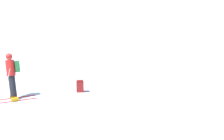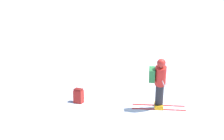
% 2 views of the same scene
% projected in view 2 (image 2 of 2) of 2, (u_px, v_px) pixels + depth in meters
% --- Properties ---
extents(ground_plane, '(300.00, 300.00, 0.00)m').
position_uv_depth(ground_plane, '(163.00, 104.00, 10.43)').
color(ground_plane, white).
extents(skier, '(1.52, 1.73, 1.80)m').
position_uv_depth(skier, '(159.00, 81.00, 9.59)').
color(skier, red).
rests_on(skier, ground).
extents(spare_backpack, '(0.27, 0.33, 0.50)m').
position_uv_depth(spare_backpack, '(79.00, 96.00, 10.50)').
color(spare_backpack, '#AD231E').
rests_on(spare_backpack, ground).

